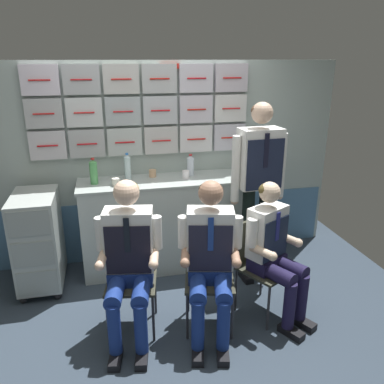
{
  "coord_description": "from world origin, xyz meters",
  "views": [
    {
      "loc": [
        -0.44,
        -2.68,
        2.17
      ],
      "look_at": [
        0.23,
        0.29,
        1.11
      ],
      "focal_mm": 36.13,
      "sensor_mm": 36.0,
      "label": 1
    }
  ],
  "objects_px": {
    "espresso_cup_small": "(116,182)",
    "crew_member_center": "(210,254)",
    "water_bottle_tall": "(94,172)",
    "service_trolley": "(39,239)",
    "folding_chair_left": "(132,267)",
    "crew_member_left": "(129,254)",
    "crew_member_standing": "(259,176)",
    "folding_chair_right": "(258,256)",
    "crew_member_right": "(274,247)",
    "folding_chair_center": "(209,265)"
  },
  "relations": [
    {
      "from": "service_trolley",
      "to": "folding_chair_right",
      "type": "height_order",
      "value": "service_trolley"
    },
    {
      "from": "crew_member_right",
      "to": "crew_member_standing",
      "type": "distance_m",
      "value": 0.78
    },
    {
      "from": "folding_chair_right",
      "to": "crew_member_standing",
      "type": "xyz_separation_m",
      "value": [
        0.17,
        0.5,
        0.58
      ]
    },
    {
      "from": "folding_chair_right",
      "to": "crew_member_right",
      "type": "xyz_separation_m",
      "value": [
        0.08,
        -0.14,
        0.15
      ]
    },
    {
      "from": "crew_member_center",
      "to": "crew_member_right",
      "type": "xyz_separation_m",
      "value": [
        0.58,
        0.07,
        -0.05
      ]
    },
    {
      "from": "water_bottle_tall",
      "to": "folding_chair_center",
      "type": "bearing_deg",
      "value": -48.17
    },
    {
      "from": "crew_member_standing",
      "to": "water_bottle_tall",
      "type": "distance_m",
      "value": 1.62
    },
    {
      "from": "folding_chair_center",
      "to": "crew_member_right",
      "type": "xyz_separation_m",
      "value": [
        0.54,
        -0.08,
        0.15
      ]
    },
    {
      "from": "folding_chair_right",
      "to": "water_bottle_tall",
      "type": "height_order",
      "value": "water_bottle_tall"
    },
    {
      "from": "folding_chair_right",
      "to": "crew_member_standing",
      "type": "relative_size",
      "value": 0.47
    },
    {
      "from": "crew_member_left",
      "to": "crew_member_standing",
      "type": "relative_size",
      "value": 0.73
    },
    {
      "from": "service_trolley",
      "to": "crew_member_center",
      "type": "bearing_deg",
      "value": -35.03
    },
    {
      "from": "crew_member_left",
      "to": "crew_member_center",
      "type": "xyz_separation_m",
      "value": [
        0.63,
        -0.11,
        -0.01
      ]
    },
    {
      "from": "water_bottle_tall",
      "to": "crew_member_center",
      "type": "bearing_deg",
      "value": -53.25
    },
    {
      "from": "crew_member_standing",
      "to": "water_bottle_tall",
      "type": "xyz_separation_m",
      "value": [
        -1.55,
        0.46,
        0.01
      ]
    },
    {
      "from": "espresso_cup_small",
      "to": "crew_member_standing",
      "type": "bearing_deg",
      "value": -14.69
    },
    {
      "from": "crew_member_left",
      "to": "crew_member_standing",
      "type": "height_order",
      "value": "crew_member_standing"
    },
    {
      "from": "service_trolley",
      "to": "crew_member_left",
      "type": "distance_m",
      "value": 1.23
    },
    {
      "from": "folding_chair_center",
      "to": "folding_chair_right",
      "type": "xyz_separation_m",
      "value": [
        0.46,
        0.06,
        0.0
      ]
    },
    {
      "from": "crew_member_left",
      "to": "crew_member_center",
      "type": "relative_size",
      "value": 1.01
    },
    {
      "from": "crew_member_left",
      "to": "crew_member_center",
      "type": "height_order",
      "value": "crew_member_left"
    },
    {
      "from": "service_trolley",
      "to": "folding_chair_left",
      "type": "xyz_separation_m",
      "value": [
        0.84,
        -0.75,
        0.01
      ]
    },
    {
      "from": "service_trolley",
      "to": "crew_member_right",
      "type": "relative_size",
      "value": 0.79
    },
    {
      "from": "folding_chair_center",
      "to": "crew_member_standing",
      "type": "xyz_separation_m",
      "value": [
        0.63,
        0.56,
        0.58
      ]
    },
    {
      "from": "folding_chair_center",
      "to": "espresso_cup_small",
      "type": "relative_size",
      "value": 11.13
    },
    {
      "from": "folding_chair_left",
      "to": "espresso_cup_small",
      "type": "height_order",
      "value": "espresso_cup_small"
    },
    {
      "from": "folding_chair_right",
      "to": "crew_member_standing",
      "type": "bearing_deg",
      "value": 71.04
    },
    {
      "from": "crew_member_left",
      "to": "crew_member_right",
      "type": "bearing_deg",
      "value": -1.76
    },
    {
      "from": "crew_member_center",
      "to": "service_trolley",
      "type": "bearing_deg",
      "value": 144.97
    },
    {
      "from": "crew_member_left",
      "to": "service_trolley",
      "type": "bearing_deg",
      "value": 132.06
    },
    {
      "from": "service_trolley",
      "to": "folding_chair_left",
      "type": "relative_size",
      "value": 1.14
    },
    {
      "from": "folding_chair_right",
      "to": "crew_member_right",
      "type": "height_order",
      "value": "crew_member_right"
    },
    {
      "from": "service_trolley",
      "to": "crew_member_right",
      "type": "distance_m",
      "value": 2.23
    },
    {
      "from": "folding_chair_center",
      "to": "crew_member_standing",
      "type": "height_order",
      "value": "crew_member_standing"
    },
    {
      "from": "crew_member_right",
      "to": "espresso_cup_small",
      "type": "relative_size",
      "value": 16.14
    },
    {
      "from": "folding_chair_left",
      "to": "crew_member_center",
      "type": "height_order",
      "value": "crew_member_center"
    },
    {
      "from": "crew_member_center",
      "to": "water_bottle_tall",
      "type": "height_order",
      "value": "crew_member_center"
    },
    {
      "from": "crew_member_left",
      "to": "crew_member_standing",
      "type": "bearing_deg",
      "value": 25.07
    },
    {
      "from": "service_trolley",
      "to": "folding_chair_left",
      "type": "distance_m",
      "value": 1.13
    },
    {
      "from": "crew_member_center",
      "to": "folding_chair_right",
      "type": "height_order",
      "value": "crew_member_center"
    },
    {
      "from": "folding_chair_center",
      "to": "crew_member_center",
      "type": "height_order",
      "value": "crew_member_center"
    },
    {
      "from": "folding_chair_center",
      "to": "crew_member_standing",
      "type": "relative_size",
      "value": 0.47
    },
    {
      "from": "crew_member_right",
      "to": "crew_member_center",
      "type": "bearing_deg",
      "value": -172.94
    },
    {
      "from": "espresso_cup_small",
      "to": "crew_member_center",
      "type": "bearing_deg",
      "value": -57.87
    },
    {
      "from": "folding_chair_right",
      "to": "water_bottle_tall",
      "type": "relative_size",
      "value": 3.18
    },
    {
      "from": "folding_chair_center",
      "to": "espresso_cup_small",
      "type": "distance_m",
      "value": 1.26
    },
    {
      "from": "crew_member_right",
      "to": "water_bottle_tall",
      "type": "bearing_deg",
      "value": 142.83
    },
    {
      "from": "service_trolley",
      "to": "crew_member_center",
      "type": "xyz_separation_m",
      "value": [
        1.44,
        -1.01,
        0.2
      ]
    },
    {
      "from": "folding_chair_left",
      "to": "crew_member_standing",
      "type": "relative_size",
      "value": 0.47
    },
    {
      "from": "service_trolley",
      "to": "folding_chair_left",
      "type": "bearing_deg",
      "value": -41.64
    }
  ]
}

